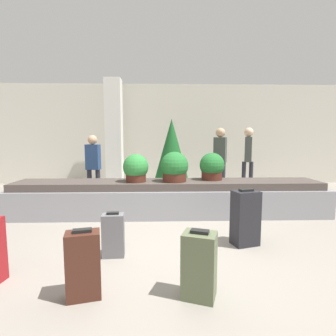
% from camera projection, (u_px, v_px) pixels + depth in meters
% --- Properties ---
extents(ground_plane, '(18.00, 18.00, 0.00)m').
position_uv_depth(ground_plane, '(171.00, 247.00, 3.58)').
color(ground_plane, gray).
extents(back_wall, '(18.00, 0.06, 3.20)m').
position_uv_depth(back_wall, '(165.00, 135.00, 8.50)').
color(back_wall, beige).
rests_on(back_wall, ground_plane).
extents(carousel, '(6.05, 0.92, 0.66)m').
position_uv_depth(carousel, '(168.00, 198.00, 5.09)').
color(carousel, gray).
rests_on(carousel, ground_plane).
extents(pillar, '(0.47, 0.47, 3.20)m').
position_uv_depth(pillar, '(114.00, 134.00, 7.74)').
color(pillar, silver).
rests_on(pillar, ground_plane).
extents(suitcase_1, '(0.28, 0.19, 0.57)m').
position_uv_depth(suitcase_1, '(113.00, 235.00, 3.27)').
color(suitcase_1, slate).
rests_on(suitcase_1, ground_plane).
extents(suitcase_2, '(0.34, 0.26, 0.65)m').
position_uv_depth(suitcase_2, '(83.00, 265.00, 2.41)').
color(suitcase_2, '#472319').
rests_on(suitcase_2, ground_plane).
extents(suitcase_3, '(0.40, 0.33, 0.79)m').
position_uv_depth(suitcase_3, '(245.00, 218.00, 3.62)').
color(suitcase_3, '#232328').
rests_on(suitcase_3, ground_plane).
extents(suitcase_4, '(0.36, 0.32, 0.65)m').
position_uv_depth(suitcase_4, '(199.00, 265.00, 2.41)').
color(suitcase_4, '#5B6647').
rests_on(suitcase_4, ground_plane).
extents(potted_plant_0, '(0.49, 0.49, 0.54)m').
position_uv_depth(potted_plant_0, '(212.00, 167.00, 5.17)').
color(potted_plant_0, '#4C2319').
rests_on(potted_plant_0, carousel).
extents(potted_plant_1, '(0.53, 0.53, 0.57)m').
position_uv_depth(potted_plant_1, '(174.00, 168.00, 4.96)').
color(potted_plant_1, '#4C2319').
rests_on(potted_plant_1, carousel).
extents(potted_plant_2, '(0.48, 0.48, 0.52)m').
position_uv_depth(potted_plant_2, '(136.00, 169.00, 4.93)').
color(potted_plant_2, '#4C2319').
rests_on(potted_plant_2, carousel).
extents(traveler_0, '(0.35, 0.24, 1.55)m').
position_uv_depth(traveler_0, '(93.00, 162.00, 6.17)').
color(traveler_0, '#282833').
rests_on(traveler_0, ground_plane).
extents(traveler_1, '(0.31, 0.36, 1.77)m').
position_uv_depth(traveler_1, '(248.00, 154.00, 7.09)').
color(traveler_1, '#282833').
rests_on(traveler_1, ground_plane).
extents(traveler_2, '(0.37, 0.31, 1.75)m').
position_uv_depth(traveler_2, '(220.00, 154.00, 6.93)').
color(traveler_2, '#282833').
rests_on(traveler_2, ground_plane).
extents(decorated_tree, '(1.01, 1.01, 1.96)m').
position_uv_depth(decorated_tree, '(172.00, 155.00, 6.52)').
color(decorated_tree, '#4C331E').
rests_on(decorated_tree, ground_plane).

